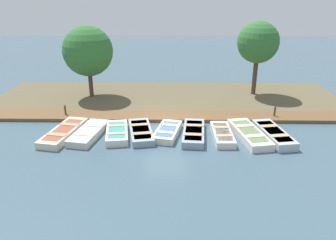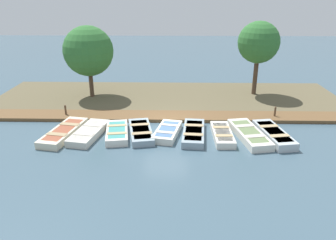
{
  "view_description": "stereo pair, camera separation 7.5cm",
  "coord_description": "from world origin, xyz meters",
  "px_view_note": "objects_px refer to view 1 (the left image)",
  "views": [
    {
      "loc": [
        16.92,
        0.42,
        7.16
      ],
      "look_at": [
        0.52,
        0.14,
        0.65
      ],
      "focal_mm": 35.0,
      "sensor_mm": 36.0,
      "label": 1
    },
    {
      "loc": [
        16.92,
        0.5,
        7.16
      ],
      "look_at": [
        0.52,
        0.14,
        0.65
      ],
      "focal_mm": 35.0,
      "sensor_mm": 36.0,
      "label": 2
    }
  ],
  "objects_px": {
    "rowboat_0": "(64,132)",
    "mooring_post_far": "(275,113)",
    "rowboat_3": "(141,132)",
    "rowboat_6": "(222,134)",
    "rowboat_1": "(89,133)",
    "mooring_post_near": "(65,111)",
    "rowboat_4": "(168,132)",
    "rowboat_5": "(194,133)",
    "park_tree_far_left": "(88,51)",
    "rowboat_2": "(117,133)",
    "rowboat_8": "(274,134)",
    "park_tree_left": "(258,43)",
    "rowboat_7": "(249,134)"
  },
  "relations": [
    {
      "from": "rowboat_3",
      "to": "rowboat_5",
      "type": "bearing_deg",
      "value": 76.58
    },
    {
      "from": "rowboat_3",
      "to": "rowboat_4",
      "type": "bearing_deg",
      "value": 78.96
    },
    {
      "from": "rowboat_4",
      "to": "rowboat_7",
      "type": "relative_size",
      "value": 0.75
    },
    {
      "from": "rowboat_6",
      "to": "park_tree_far_left",
      "type": "height_order",
      "value": "park_tree_far_left"
    },
    {
      "from": "rowboat_3",
      "to": "rowboat_4",
      "type": "xyz_separation_m",
      "value": [
        0.0,
        1.42,
        0.01
      ]
    },
    {
      "from": "rowboat_2",
      "to": "rowboat_6",
      "type": "relative_size",
      "value": 1.01
    },
    {
      "from": "mooring_post_far",
      "to": "rowboat_7",
      "type": "bearing_deg",
      "value": -37.65
    },
    {
      "from": "rowboat_0",
      "to": "mooring_post_far",
      "type": "distance_m",
      "value": 12.09
    },
    {
      "from": "rowboat_8",
      "to": "park_tree_left",
      "type": "xyz_separation_m",
      "value": [
        -7.35,
        0.59,
        3.6
      ]
    },
    {
      "from": "rowboat_6",
      "to": "mooring_post_far",
      "type": "relative_size",
      "value": 3.62
    },
    {
      "from": "mooring_post_near",
      "to": "rowboat_2",
      "type": "bearing_deg",
      "value": 53.29
    },
    {
      "from": "rowboat_3",
      "to": "rowboat_8",
      "type": "xyz_separation_m",
      "value": [
        0.29,
        6.93,
        0.04
      ]
    },
    {
      "from": "rowboat_2",
      "to": "rowboat_8",
      "type": "relative_size",
      "value": 0.84
    },
    {
      "from": "mooring_post_near",
      "to": "park_tree_far_left",
      "type": "height_order",
      "value": "park_tree_far_left"
    },
    {
      "from": "rowboat_0",
      "to": "mooring_post_far",
      "type": "xyz_separation_m",
      "value": [
        -2.65,
        11.79,
        0.21
      ]
    },
    {
      "from": "mooring_post_near",
      "to": "rowboat_4",
      "type": "bearing_deg",
      "value": 68.35
    },
    {
      "from": "rowboat_5",
      "to": "rowboat_6",
      "type": "xyz_separation_m",
      "value": [
        0.14,
        1.49,
        -0.01
      ]
    },
    {
      "from": "rowboat_4",
      "to": "rowboat_5",
      "type": "xyz_separation_m",
      "value": [
        0.12,
        1.38,
        0.0
      ]
    },
    {
      "from": "rowboat_2",
      "to": "rowboat_5",
      "type": "bearing_deg",
      "value": 82.22
    },
    {
      "from": "rowboat_1",
      "to": "park_tree_far_left",
      "type": "relative_size",
      "value": 0.65
    },
    {
      "from": "rowboat_1",
      "to": "mooring_post_far",
      "type": "xyz_separation_m",
      "value": [
        -2.67,
        10.46,
        0.21
      ]
    },
    {
      "from": "rowboat_8",
      "to": "park_tree_left",
      "type": "bearing_deg",
      "value": 166.07
    },
    {
      "from": "rowboat_1",
      "to": "rowboat_3",
      "type": "height_order",
      "value": "rowboat_1"
    },
    {
      "from": "rowboat_6",
      "to": "rowboat_7",
      "type": "height_order",
      "value": "rowboat_7"
    },
    {
      "from": "rowboat_5",
      "to": "mooring_post_near",
      "type": "height_order",
      "value": "mooring_post_near"
    },
    {
      "from": "rowboat_2",
      "to": "park_tree_left",
      "type": "distance_m",
      "value": 11.92
    },
    {
      "from": "rowboat_0",
      "to": "rowboat_3",
      "type": "height_order",
      "value": "rowboat_0"
    },
    {
      "from": "rowboat_6",
      "to": "park_tree_far_left",
      "type": "xyz_separation_m",
      "value": [
        -6.48,
        -8.35,
        3.16
      ]
    },
    {
      "from": "rowboat_7",
      "to": "rowboat_5",
      "type": "bearing_deg",
      "value": -102.57
    },
    {
      "from": "rowboat_7",
      "to": "mooring_post_far",
      "type": "relative_size",
      "value": 4.66
    },
    {
      "from": "rowboat_4",
      "to": "rowboat_8",
      "type": "height_order",
      "value": "rowboat_8"
    },
    {
      "from": "rowboat_0",
      "to": "mooring_post_near",
      "type": "distance_m",
      "value": 2.75
    },
    {
      "from": "mooring_post_far",
      "to": "park_tree_far_left",
      "type": "distance_m",
      "value": 12.74
    },
    {
      "from": "rowboat_1",
      "to": "rowboat_8",
      "type": "bearing_deg",
      "value": 99.89
    },
    {
      "from": "rowboat_6",
      "to": "rowboat_8",
      "type": "height_order",
      "value": "rowboat_8"
    },
    {
      "from": "rowboat_5",
      "to": "rowboat_8",
      "type": "bearing_deg",
      "value": 92.47
    },
    {
      "from": "rowboat_1",
      "to": "mooring_post_near",
      "type": "height_order",
      "value": "mooring_post_near"
    },
    {
      "from": "rowboat_2",
      "to": "mooring_post_near",
      "type": "height_order",
      "value": "mooring_post_near"
    },
    {
      "from": "rowboat_6",
      "to": "mooring_post_near",
      "type": "height_order",
      "value": "mooring_post_near"
    },
    {
      "from": "rowboat_2",
      "to": "rowboat_6",
      "type": "distance_m",
      "value": 5.52
    },
    {
      "from": "rowboat_1",
      "to": "mooring_post_near",
      "type": "bearing_deg",
      "value": -132.17
    },
    {
      "from": "rowboat_0",
      "to": "rowboat_2",
      "type": "bearing_deg",
      "value": 100.7
    },
    {
      "from": "rowboat_3",
      "to": "mooring_post_far",
      "type": "distance_m",
      "value": 8.12
    },
    {
      "from": "rowboat_6",
      "to": "park_tree_left",
      "type": "bearing_deg",
      "value": 155.33
    },
    {
      "from": "rowboat_1",
      "to": "mooring_post_near",
      "type": "relative_size",
      "value": 4.13
    },
    {
      "from": "rowboat_0",
      "to": "park_tree_left",
      "type": "relative_size",
      "value": 0.71
    },
    {
      "from": "rowboat_6",
      "to": "rowboat_5",
      "type": "bearing_deg",
      "value": -96.38
    },
    {
      "from": "rowboat_5",
      "to": "rowboat_4",
      "type": "bearing_deg",
      "value": -90.01
    },
    {
      "from": "rowboat_3",
      "to": "rowboat_6",
      "type": "xyz_separation_m",
      "value": [
        0.26,
        4.28,
        0.01
      ]
    },
    {
      "from": "rowboat_0",
      "to": "rowboat_8",
      "type": "height_order",
      "value": "rowboat_8"
    }
  ]
}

